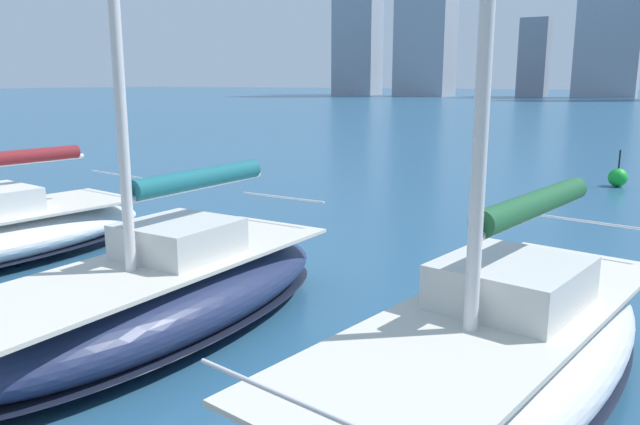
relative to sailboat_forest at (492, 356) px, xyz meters
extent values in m
cube|color=#9BA0AB|center=(16.87, -155.15, 18.64)|extent=(13.90, 6.64, 38.72)
cube|color=gray|center=(33.51, -156.31, 8.72)|extent=(6.65, 6.38, 18.88)
cube|color=#989DA7|center=(80.15, -151.40, 12.77)|extent=(12.19, 7.76, 26.98)
ellipsoid|color=white|center=(0.01, 0.03, -0.12)|extent=(3.83, 8.26, 1.19)
ellipsoid|color=black|center=(0.01, 0.03, -0.45)|extent=(3.85, 8.30, 0.10)
cube|color=beige|center=(0.01, 0.03, 0.50)|extent=(3.22, 7.25, 0.06)
cube|color=silver|center=(-0.07, -0.44, 0.81)|extent=(1.81, 1.98, 0.55)
cylinder|color=silver|center=(-0.17, -1.03, 1.58)|extent=(0.66, 3.31, 0.12)
cylinder|color=#1E5633|center=(-0.17, -1.03, 1.70)|extent=(0.81, 3.08, 0.32)
cylinder|color=silver|center=(0.59, 3.64, 1.02)|extent=(1.67, 0.31, 0.04)
cylinder|color=silver|center=(-0.57, -3.50, 1.02)|extent=(1.92, 0.35, 0.04)
ellipsoid|color=navy|center=(5.10, 0.33, -0.14)|extent=(2.78, 7.37, 1.15)
ellipsoid|color=black|center=(5.10, 0.33, -0.46)|extent=(2.79, 7.41, 0.10)
cube|color=beige|center=(5.10, 0.33, 0.46)|extent=(2.29, 6.48, 0.06)
cube|color=silver|center=(5.08, -0.10, 0.77)|extent=(1.59, 1.65, 0.55)
cylinder|color=silver|center=(5.07, -0.65, 1.54)|extent=(0.20, 3.07, 0.12)
cylinder|color=#19606B|center=(5.07, -0.65, 1.66)|extent=(0.40, 2.83, 0.32)
cylinder|color=silver|center=(5.01, -2.95, 0.98)|extent=(1.93, 0.09, 0.04)
cylinder|color=silver|center=(11.34, -1.39, 1.41)|extent=(0.60, 3.56, 0.12)
cylinder|color=maroon|center=(11.34, -1.39, 1.53)|extent=(0.76, 3.30, 0.32)
cylinder|color=silver|center=(10.98, -4.05, 0.85)|extent=(2.21, 0.34, 0.04)
sphere|color=green|center=(0.44, -18.87, -0.37)|extent=(0.70, 0.70, 0.70)
cylinder|color=black|center=(0.44, -18.87, 0.33)|extent=(0.06, 0.06, 0.70)
camera|label=1|loc=(-1.77, 7.03, 3.23)|focal=35.00mm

